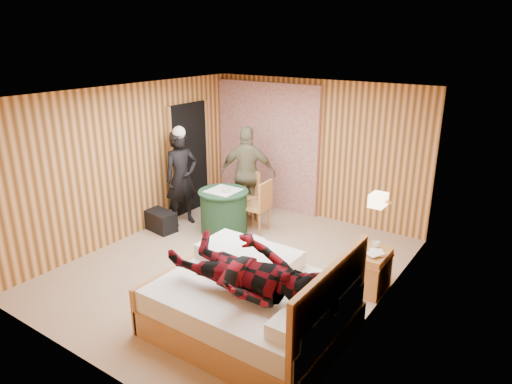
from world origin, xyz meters
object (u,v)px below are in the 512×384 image
Objects in this scene: round_table at (224,211)px; chair_far at (248,192)px; nightstand at (370,270)px; man_on_bed at (244,260)px; wall_lamp at (378,200)px; duffel_bag at (160,221)px; bed at (255,305)px; chair_near at (260,203)px; woman_standing at (181,178)px; man_at_table at (248,174)px.

round_table is 0.91× the size of chair_far.
man_on_bed reaches higher than nightstand.
wall_lamp is 0.43× the size of duffel_bag.
bed reaches higher than duffel_bag.
wall_lamp reaches higher than chair_far.
wall_lamp is at bearing -9.56° from round_table.
bed is at bearing -16.87° from duffel_bag.
man_on_bed is at bearing -32.79° from chair_far.
duffel_bag is at bearing -62.36° from chair_near.
woman_standing reaches higher than nightstand.
woman_standing is at bearing 143.79° from man_on_bed.
bed is (-0.80, -1.52, -0.97)m from wall_lamp.
bed reaches higher than round_table.
woman_standing reaches higher than wall_lamp.
chair_far is (-1.98, 2.66, 0.21)m from bed.
wall_lamp is 3.10m from chair_far.
woman_standing is at bearing 175.25° from nightstand.
man_at_table is (-0.03, 0.04, 0.32)m from chair_far.
nightstand is at bearing 64.32° from bed.
wall_lamp is 2.55m from chair_near.
duffel_bag is 0.82m from woman_standing.
man_at_table is at bearing 61.74° from duffel_bag.
duffel_bag is (-3.77, -0.10, -1.13)m from wall_lamp.
chair_near is at bearing 161.64° from nightstand.
chair_near is 1.77m from duffel_bag.
chair_far is (-2.78, 1.14, -0.76)m from wall_lamp.
man_at_table is (0.96, 1.28, 0.69)m from duffel_bag.
round_table is at bearing -70.27° from chair_far.
chair_far is at bearing 158.49° from nightstand.
wall_lamp is at bearing 132.32° from man_at_table.
woman_standing is at bearing 146.61° from bed.
bed is 1.25× the size of woman_standing.
wall_lamp is at bearing 10.12° from duffel_bag.
man_at_table reaches higher than wall_lamp.
wall_lamp is 0.15× the size of man_on_bed.
chair_far is 0.33m from man_at_table.
nightstand is 0.34× the size of man_at_table.
wall_lamp is 0.15× the size of man_at_table.
wall_lamp reaches higher than bed.
bed is 2.47× the size of round_table.
man_on_bed is (-0.73, -1.81, 0.71)m from nightstand.
nightstand reaches higher than duffel_bag.
woman_standing reaches higher than chair_far.
round_table is at bearing -60.72° from chair_near.
round_table is 0.49× the size of man_at_table.
chair_near reaches higher than duffel_bag.
man_at_table is (-2.77, 1.12, 0.57)m from nightstand.
duffel_bag is (-1.48, -0.91, -0.36)m from chair_near.
man_at_table is (0.00, 0.71, 0.48)m from round_table.
man_at_table is at bearing 157.95° from nightstand.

